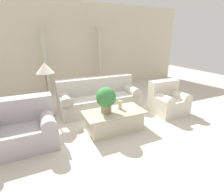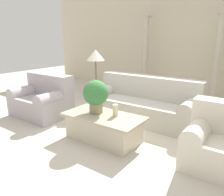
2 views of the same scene
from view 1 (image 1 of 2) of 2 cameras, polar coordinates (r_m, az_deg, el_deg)
The scene contains 11 objects.
ground_plane at distance 4.37m, azimuth -2.70°, elevation -7.24°, with size 16.00×16.00×0.00m, color beige.
wall_back at distance 7.13m, azimuth -13.64°, elevation 15.90°, with size 10.00×0.06×3.20m.
sofa_long at distance 4.91m, azimuth -4.32°, elevation 0.16°, with size 2.20×0.85×0.88m.
loveseat at distance 3.70m, azimuth -27.51°, elevation -8.58°, with size 1.21×0.85×0.88m.
coffee_table at distance 3.87m, azimuth 0.73°, elevation -7.27°, with size 1.32×0.68×0.43m.
potted_plant at distance 3.62m, azimuth -1.98°, elevation -0.10°, with size 0.42×0.42×0.55m.
pillar_candle at distance 3.88m, azimuth 2.63°, elevation -2.21°, with size 0.09×0.09×0.19m.
floor_lamp at distance 4.48m, azimuth -21.00°, elevation 8.40°, with size 0.42×0.42×1.39m.
column_left at distance 6.57m, azimuth -20.82°, elevation 11.13°, with size 0.23×0.23×2.27m.
column_right at distance 7.02m, azimuth -4.03°, elevation 12.73°, with size 0.23×0.23×2.27m.
armchair at distance 4.93m, azimuth 17.70°, elevation -0.61°, with size 0.84×0.77×0.85m.
Camera 1 is at (-1.47, -3.63, 1.94)m, focal length 28.00 mm.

